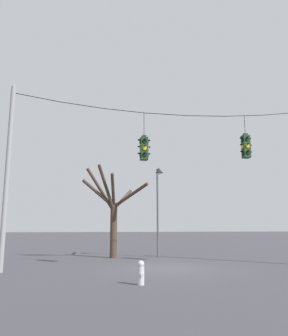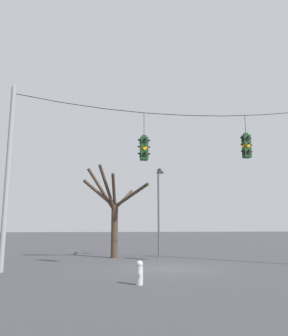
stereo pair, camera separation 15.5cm
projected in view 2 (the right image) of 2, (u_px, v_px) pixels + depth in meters
ground_plane at (168, 268)px, 14.46m from camera, size 200.00×200.00×0.00m
utility_pole_left at (8, 174)px, 13.91m from camera, size 0.21×0.21×8.04m
span_wire at (166, 111)px, 15.68m from camera, size 13.94×0.03×0.58m
traffic_light_near_right_pole at (144, 148)px, 15.16m from camera, size 0.58×0.58×2.28m
traffic_light_near_left_pole at (246, 146)px, 16.09m from camera, size 0.58×0.58×2.16m
street_lamp at (159, 192)px, 20.12m from camera, size 0.47×0.82×5.40m
bare_tree at (113, 211)px, 19.56m from camera, size 3.78×3.41×5.36m
fire_hydrant at (140, 272)px, 10.43m from camera, size 0.22×0.30×0.75m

